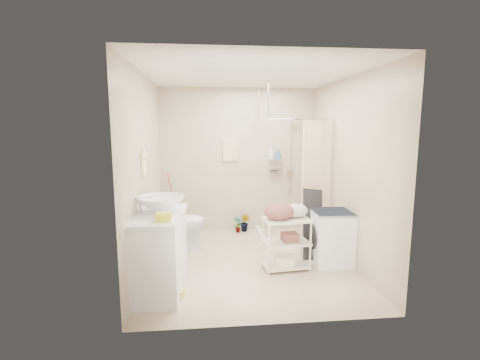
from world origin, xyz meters
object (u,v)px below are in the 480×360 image
object	(u,v)px
vanity	(158,252)
washing_machine	(331,237)
laundry_rack	(286,239)
toilet	(178,223)

from	to	relation	value
vanity	washing_machine	bearing A→B (deg)	17.72
vanity	laundry_rack	distance (m)	1.69
vanity	toilet	bearing A→B (deg)	88.40
toilet	washing_machine	size ratio (longest dim) A/B	1.10
washing_machine	laundry_rack	distance (m)	0.69
toilet	washing_machine	world-z (taller)	toilet
vanity	toilet	xyz separation A→B (m)	(0.12, 1.43, -0.05)
vanity	washing_machine	distance (m)	2.38
toilet	laundry_rack	world-z (taller)	laundry_rack
vanity	washing_machine	size ratio (longest dim) A/B	1.40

